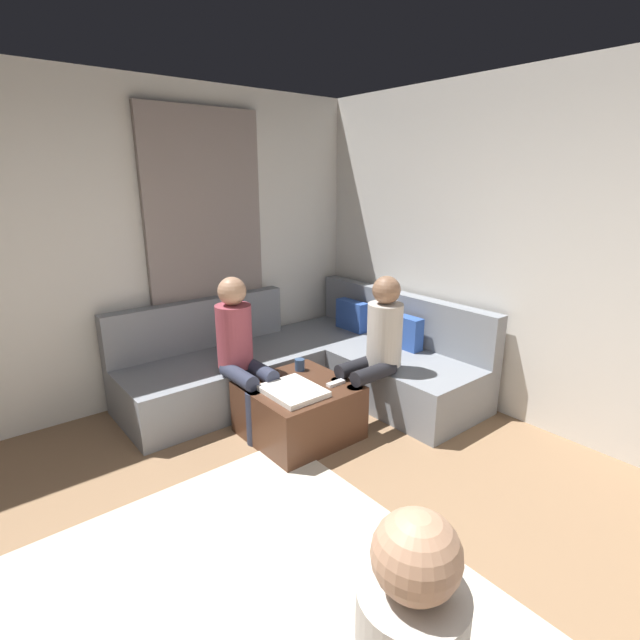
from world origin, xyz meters
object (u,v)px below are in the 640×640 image
Objects in this scene: person_on_couch_side at (241,348)px; sectional_couch at (310,364)px; coffee_mug at (300,365)px; ottoman at (299,410)px; game_remote at (336,383)px; person_on_couch_back at (376,346)px.

sectional_couch is at bearing -169.42° from person_on_couch_side.
sectional_couch is 0.53m from coffee_mug.
sectional_couch reaches higher than ottoman.
coffee_mug is 0.40m from game_remote.
ottoman is at bearing -44.54° from sectional_couch.
ottoman is at bearing -39.29° from coffee_mug.
person_on_couch_back is at bearing 84.58° from game_remote.
game_remote reaches higher than ottoman.
coffee_mug is 0.64m from person_on_couch_back.
person_on_couch_side is at bearing 53.60° from person_on_couch_back.
coffee_mug is 0.63× the size of game_remote.
person_on_couch_side is (-0.41, -0.24, 0.45)m from ottoman.
game_remote is 0.44m from person_on_couch_back.
ottoman is 0.63× the size of person_on_couch_back.
sectional_couch is at bearing 156.07° from game_remote.
person_on_couch_side is at bearing -141.67° from game_remote.
coffee_mug is 0.08× the size of person_on_couch_side.
person_on_couch_side is (-0.59, -0.46, 0.23)m from game_remote.
coffee_mug is at bearing -47.54° from sectional_couch.
person_on_couch_back is (0.04, 0.38, 0.23)m from game_remote.
person_on_couch_side reaches higher than coffee_mug.
coffee_mug is 0.08× the size of person_on_couch_back.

